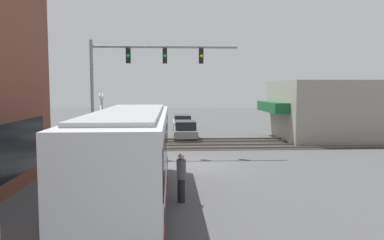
% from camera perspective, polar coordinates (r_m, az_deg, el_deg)
% --- Properties ---
extents(ground_plane, '(120.00, 120.00, 0.00)m').
position_cam_1_polar(ground_plane, '(20.06, 0.69, -6.96)').
color(ground_plane, '#4C4C4F').
extents(shop_building, '(8.34, 10.11, 4.71)m').
position_cam_1_polar(shop_building, '(32.93, 20.51, 1.50)').
color(shop_building, gray).
rests_on(shop_building, ground).
extents(city_bus, '(11.18, 2.59, 3.33)m').
position_cam_1_polar(city_bus, '(13.53, -9.40, -4.87)').
color(city_bus, silver).
rests_on(city_bus, ground).
extents(traffic_signal_gantry, '(0.42, 8.98, 7.02)m').
position_cam_1_polar(traffic_signal_gantry, '(23.23, -8.28, 7.70)').
color(traffic_signal_gantry, gray).
rests_on(traffic_signal_gantry, ground).
extents(crossing_signal, '(1.41, 1.18, 3.81)m').
position_cam_1_polar(crossing_signal, '(24.17, -13.57, 0.42)').
color(crossing_signal, gray).
rests_on(crossing_signal, ground).
extents(rail_track_near, '(2.60, 60.00, 0.15)m').
position_cam_1_polar(rail_track_near, '(25.95, -0.21, -4.19)').
color(rail_track_near, '#332D28').
rests_on(rail_track_near, ground).
extents(rail_track_far, '(2.60, 60.00, 0.15)m').
position_cam_1_polar(rail_track_far, '(29.11, -0.54, -3.20)').
color(rail_track_far, '#332D28').
rests_on(rail_track_far, ground).
extents(parked_car_grey, '(4.50, 1.82, 1.49)m').
position_cam_1_polar(parked_car_grey, '(30.36, -1.03, -1.61)').
color(parked_car_grey, slate).
rests_on(parked_car_grey, ground).
extents(parked_car_white, '(4.49, 1.82, 1.42)m').
position_cam_1_polar(parked_car_white, '(37.95, -1.47, -0.36)').
color(parked_car_white, silver).
rests_on(parked_car_white, ground).
extents(pedestrian_near_bus, '(0.34, 0.34, 1.79)m').
position_cam_1_polar(pedestrian_near_bus, '(13.62, -1.65, -8.69)').
color(pedestrian_near_bus, black).
rests_on(pedestrian_near_bus, ground).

